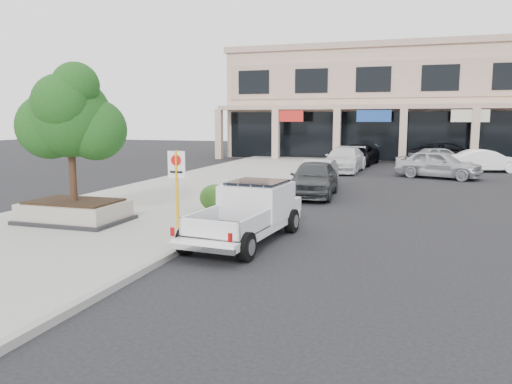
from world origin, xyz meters
TOP-DOWN VIEW (x-y plane):
  - ground at (0.00, 0.00)m, footprint 120.00×120.00m
  - sidewalk at (-5.50, 6.00)m, footprint 8.00×52.00m
  - curb at (-1.55, 6.00)m, footprint 0.20×52.00m
  - strip_mall at (8.00, 33.93)m, footprint 40.55×12.43m
  - planter at (-6.12, 0.48)m, footprint 3.20×2.20m
  - planter_tree at (-5.98, 0.64)m, footprint 2.90×2.55m
  - no_parking_sign at (-2.59, 0.60)m, footprint 0.55×0.09m
  - hedge at (-2.64, 3.59)m, footprint 1.10×0.99m
  - pickup_truck at (-0.35, 0.18)m, footprint 2.33×5.24m
  - curb_car_a at (-0.18, 8.86)m, footprint 2.15×4.74m
  - curb_car_b at (-0.61, 11.93)m, footprint 1.53×4.15m
  - curb_car_c at (-0.36, 19.61)m, footprint 2.51×5.57m
  - curb_car_d at (-0.15, 24.79)m, footprint 3.00×5.61m
  - lot_car_a at (5.26, 17.79)m, footprint 5.11×3.35m
  - lot_car_b at (8.30, 22.37)m, footprint 4.58×2.50m
  - lot_car_d at (6.44, 27.10)m, footprint 6.07×3.41m
  - lot_car_e at (5.63, 24.36)m, footprint 4.69×3.34m

SIDE VIEW (x-z plane):
  - ground at x=0.00m, z-range 0.00..0.00m
  - sidewalk at x=-5.50m, z-range 0.00..0.15m
  - curb at x=-1.55m, z-range 0.00..0.15m
  - planter at x=-6.12m, z-range 0.14..0.82m
  - hedge at x=-2.64m, z-range 0.15..1.08m
  - curb_car_b at x=-0.61m, z-range 0.00..1.36m
  - lot_car_b at x=8.30m, z-range 0.00..1.43m
  - lot_car_e at x=5.63m, z-range 0.00..1.48m
  - curb_car_d at x=-0.15m, z-range 0.00..1.50m
  - curb_car_a at x=-0.18m, z-range 0.00..1.58m
  - curb_car_c at x=-0.36m, z-range 0.00..1.58m
  - lot_car_d at x=6.44m, z-range 0.00..1.60m
  - pickup_truck at x=-0.35m, z-range 0.00..1.60m
  - lot_car_a at x=5.26m, z-range 0.00..1.62m
  - no_parking_sign at x=-2.59m, z-range 0.48..2.78m
  - planter_tree at x=-5.98m, z-range 1.41..5.41m
  - strip_mall at x=8.00m, z-range 0.00..9.50m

